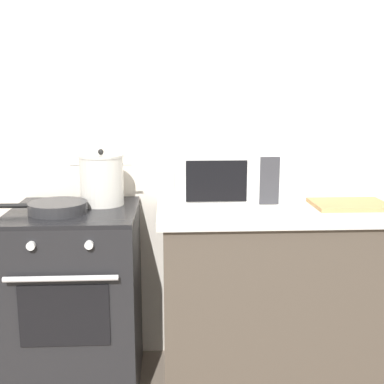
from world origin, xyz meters
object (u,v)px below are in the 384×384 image
(stove, at_px, (77,300))
(cutting_board, at_px, (350,204))
(microwave, at_px, (225,175))
(stock_pot, at_px, (102,180))
(frying_pan, at_px, (57,207))

(stove, height_order, cutting_board, cutting_board)
(stove, xyz_separation_m, microwave, (0.73, 0.08, 0.61))
(microwave, relative_size, cutting_board, 1.39)
(stock_pot, bearing_deg, stove, -139.61)
(stock_pot, xyz_separation_m, microwave, (0.61, -0.03, 0.02))
(microwave, bearing_deg, frying_pan, -170.39)
(frying_pan, xyz_separation_m, microwave, (0.80, 0.14, 0.12))
(stove, bearing_deg, cutting_board, 0.05)
(stock_pot, distance_m, microwave, 0.61)
(cutting_board, bearing_deg, stock_pot, 174.96)
(cutting_board, bearing_deg, stove, -179.95)
(stove, relative_size, microwave, 1.84)
(stove, xyz_separation_m, frying_pan, (-0.06, -0.06, 0.48))
(stove, bearing_deg, microwave, 6.15)
(microwave, bearing_deg, stock_pot, 177.26)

